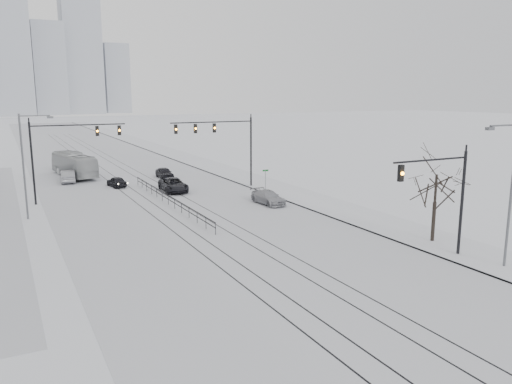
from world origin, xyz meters
name	(u,v)px	position (x,y,z in m)	size (l,w,h in m)	color
ground	(370,334)	(0.00, 0.00, 0.00)	(500.00, 500.00, 0.00)	silver
road	(108,166)	(0.00, 60.00, 0.01)	(22.00, 260.00, 0.02)	silver
sidewalk_east	(193,160)	(13.50, 60.00, 0.08)	(5.00, 260.00, 0.16)	silver
curb	(179,161)	(11.05, 60.00, 0.06)	(0.10, 260.00, 0.12)	gray
tram_rails	(142,188)	(0.00, 40.00, 0.02)	(5.30, 180.00, 0.01)	black
skyline	(34,55)	(5.02, 273.63, 30.65)	(96.00, 48.00, 72.00)	#A6ABB6
traffic_mast_near	(445,191)	(10.79, 6.00, 4.56)	(6.10, 0.37, 7.00)	black
traffic_mast_ne	(224,138)	(8.15, 34.99, 5.76)	(9.60, 0.37, 8.00)	black
traffic_mast_nw	(64,146)	(-8.52, 36.00, 5.57)	(9.10, 0.37, 8.00)	black
street_light_east	(509,186)	(12.70, 3.00, 5.21)	(2.73, 0.25, 9.00)	#595B60
street_light_west	(27,159)	(-12.20, 30.00, 5.21)	(2.73, 0.25, 9.00)	#595B60
bare_tree	(436,182)	(13.20, 9.00, 4.49)	(4.40, 4.40, 6.10)	black
median_fence	(168,199)	(0.00, 30.00, 0.53)	(0.06, 24.00, 1.00)	black
street_sign	(265,177)	(11.80, 32.00, 1.61)	(0.70, 0.06, 2.40)	#595B60
sedan_sb_inner	(117,182)	(-2.46, 42.03, 0.61)	(1.44, 3.58, 1.22)	black
sedan_sb_outer	(68,176)	(-7.12, 47.81, 0.75)	(1.59, 4.57, 1.51)	#929398
sedan_nb_front	(173,185)	(2.54, 36.27, 0.74)	(2.45, 5.31, 1.47)	black
sedan_nb_right	(268,198)	(8.80, 25.83, 0.66)	(1.84, 4.52, 1.31)	#9C9DA3
sedan_nb_far	(164,173)	(4.32, 45.52, 0.68)	(1.60, 3.98, 1.35)	black
box_truck	(74,165)	(-5.82, 51.96, 1.56)	(2.62, 11.19, 3.12)	#B2B5B6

